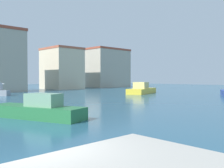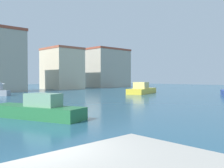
% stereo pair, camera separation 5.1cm
% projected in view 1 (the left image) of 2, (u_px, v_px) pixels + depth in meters
% --- Properties ---
extents(water, '(160.00, 160.00, 0.00)m').
position_uv_depth(water, '(73.00, 99.00, 29.88)').
color(water, '#285670').
rests_on(water, ground).
extents(motorboat_green_near_pier, '(3.92, 6.77, 1.55)m').
position_uv_depth(motorboat_green_near_pier, '(37.00, 110.00, 15.41)').
color(motorboat_green_near_pier, '#28703D').
rests_on(motorboat_green_near_pier, water).
extents(motorboat_yellow_outer_mooring, '(8.33, 5.17, 1.88)m').
position_uv_depth(motorboat_yellow_outer_mooring, '(142.00, 90.00, 40.86)').
color(motorboat_yellow_outer_mooring, gold).
rests_on(motorboat_yellow_outer_mooring, water).
extents(warehouse_block, '(7.17, 9.13, 9.68)m').
position_uv_depth(warehouse_block, '(62.00, 68.00, 58.90)').
color(warehouse_block, beige).
rests_on(warehouse_block, ground).
extents(yacht_club, '(11.81, 7.34, 10.88)m').
position_uv_depth(yacht_club, '(108.00, 68.00, 70.55)').
color(yacht_club, '#B2A893').
rests_on(yacht_club, ground).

